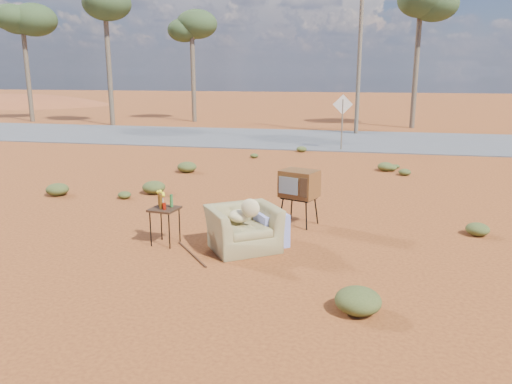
# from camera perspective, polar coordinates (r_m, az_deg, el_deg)

# --- Properties ---
(ground) EXTENTS (140.00, 140.00, 0.00)m
(ground) POSITION_cam_1_polar(r_m,az_deg,el_deg) (8.80, -3.56, -6.69)
(ground) COLOR #994E1E
(ground) RESTS_ON ground
(highway) EXTENTS (140.00, 7.00, 0.04)m
(highway) POSITION_cam_1_polar(r_m,az_deg,el_deg) (23.25, 6.29, 6.04)
(highway) COLOR #565659
(highway) RESTS_ON ground
(dirt_mound) EXTENTS (26.00, 18.00, 2.00)m
(dirt_mound) POSITION_cam_1_polar(r_m,az_deg,el_deg) (52.98, -25.99, 8.95)
(dirt_mound) COLOR #954C24
(dirt_mound) RESTS_ON ground
(armchair) EXTENTS (1.50, 1.49, 1.02)m
(armchair) POSITION_cam_1_polar(r_m,az_deg,el_deg) (8.77, -0.88, -3.43)
(armchair) COLOR olive
(armchair) RESTS_ON ground
(tv_unit) EXTENTS (0.85, 0.77, 1.13)m
(tv_unit) POSITION_cam_1_polar(r_m,az_deg,el_deg) (10.05, 4.95, 0.85)
(tv_unit) COLOR black
(tv_unit) RESTS_ON ground
(side_table) EXTENTS (0.53, 0.53, 0.96)m
(side_table) POSITION_cam_1_polar(r_m,az_deg,el_deg) (9.07, -10.52, -1.61)
(side_table) COLOR #331D12
(side_table) RESTS_ON ground
(rusty_bar) EXTENTS (0.85, 1.05, 0.04)m
(rusty_bar) POSITION_cam_1_polar(r_m,az_deg,el_deg) (8.65, -7.36, -7.02)
(rusty_bar) COLOR #4B2914
(rusty_bar) RESTS_ON ground
(road_sign) EXTENTS (0.78, 0.06, 2.19)m
(road_sign) POSITION_cam_1_polar(r_m,az_deg,el_deg) (20.02, 9.86, 8.98)
(road_sign) COLOR brown
(road_sign) RESTS_ON ground
(eucalyptus_far_left) EXTENTS (3.20, 3.20, 7.10)m
(eucalyptus_far_left) POSITION_cam_1_polar(r_m,az_deg,el_deg) (34.62, -25.16, 17.17)
(eucalyptus_far_left) COLOR brown
(eucalyptus_far_left) RESTS_ON ground
(eucalyptus_left) EXTENTS (3.20, 3.20, 8.10)m
(eucalyptus_left) POSITION_cam_1_polar(r_m,az_deg,el_deg) (30.71, -16.94, 20.29)
(eucalyptus_left) COLOR brown
(eucalyptus_left) RESTS_ON ground
(eucalyptus_near_left) EXTENTS (3.20, 3.20, 6.60)m
(eucalyptus_near_left) POSITION_cam_1_polar(r_m,az_deg,el_deg) (31.73, -7.35, 17.84)
(eucalyptus_near_left) COLOR brown
(eucalyptus_near_left) RESTS_ON ground
(eucalyptus_center) EXTENTS (3.20, 3.20, 7.60)m
(eucalyptus_center) POSITION_cam_1_polar(r_m,az_deg,el_deg) (29.28, 18.29, 19.59)
(eucalyptus_center) COLOR brown
(eucalyptus_center) RESTS_ON ground
(utility_pole_center) EXTENTS (1.40, 0.20, 8.00)m
(utility_pole_center) POSITION_cam_1_polar(r_m,az_deg,el_deg) (25.47, 11.78, 15.80)
(utility_pole_center) COLOR brown
(utility_pole_center) RESTS_ON ground
(scrub_patch) EXTENTS (17.49, 8.07, 0.33)m
(scrub_patch) POSITION_cam_1_polar(r_m,az_deg,el_deg) (13.05, -1.96, 0.73)
(scrub_patch) COLOR #485123
(scrub_patch) RESTS_ON ground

